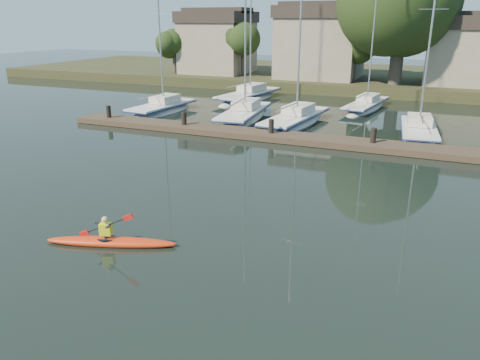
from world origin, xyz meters
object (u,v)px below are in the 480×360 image
at_px(dock, 320,140).
at_px(sailboat_5, 249,102).
at_px(sailboat_2, 295,127).
at_px(sailboat_3, 418,139).
at_px(kayak, 110,240).
at_px(sailboat_0, 162,115).
at_px(sailboat_1, 244,122).
at_px(sailboat_6, 366,111).

xyz_separation_m(dock, sailboat_5, (-9.72, 13.03, -0.41)).
height_order(sailboat_2, sailboat_3, sailboat_2).
bearing_deg(sailboat_3, sailboat_2, 172.08).
distance_m(sailboat_3, sailboat_5, 17.27).
bearing_deg(sailboat_3, sailboat_5, 144.16).
bearing_deg(kayak, sailboat_0, 99.18).
bearing_deg(dock, sailboat_1, 144.27).
bearing_deg(sailboat_0, sailboat_6, 32.64).
xyz_separation_m(dock, sailboat_1, (-6.80, 4.89, -0.41)).
height_order(kayak, sailboat_6, sailboat_6).
distance_m(sailboat_0, sailboat_2, 10.81).
xyz_separation_m(kayak, sailboat_1, (-3.74, 20.23, -0.37)).
xyz_separation_m(kayak, sailboat_0, (-10.62, 20.13, -0.37)).
xyz_separation_m(sailboat_1, sailboat_2, (3.93, -0.24, 0.01)).
distance_m(sailboat_2, sailboat_6, 8.70).
distance_m(dock, sailboat_5, 16.26).
bearing_deg(sailboat_1, sailboat_6, 39.64).
bearing_deg(sailboat_2, sailboat_3, 3.90).
bearing_deg(sailboat_1, sailboat_5, 103.78).
relative_size(sailboat_0, sailboat_3, 0.98).
distance_m(kayak, sailboat_2, 20.00).
distance_m(sailboat_1, sailboat_5, 8.65).
height_order(sailboat_0, sailboat_1, sailboat_1).
distance_m(dock, sailboat_3, 6.76).
distance_m(dock, sailboat_0, 14.51).
xyz_separation_m(sailboat_2, sailboat_6, (3.60, 7.93, 0.03)).
relative_size(sailboat_0, sailboat_1, 0.83).
bearing_deg(sailboat_5, kayak, -68.58).
bearing_deg(sailboat_0, kayak, -57.93).
relative_size(sailboat_1, sailboat_5, 0.91).
distance_m(kayak, sailboat_3, 21.33).
relative_size(sailboat_0, sailboat_5, 0.76).
relative_size(sailboat_1, sailboat_3, 1.18).
height_order(sailboat_2, sailboat_5, sailboat_5).
xyz_separation_m(sailboat_0, sailboat_3, (18.87, -0.47, 0.02)).
height_order(sailboat_1, sailboat_5, sailboat_5).
height_order(kayak, sailboat_1, sailboat_1).
xyz_separation_m(sailboat_1, sailboat_6, (7.52, 7.69, 0.04)).
xyz_separation_m(sailboat_0, sailboat_2, (10.81, -0.14, 0.01)).
height_order(sailboat_0, sailboat_5, sailboat_5).
xyz_separation_m(sailboat_5, sailboat_6, (10.45, -0.45, 0.04)).
bearing_deg(sailboat_6, sailboat_3, -53.78).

